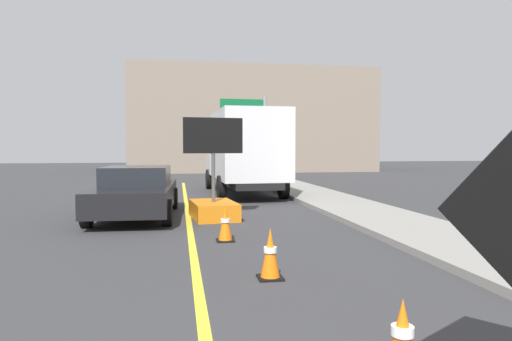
# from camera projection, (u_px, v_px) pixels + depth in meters

# --- Properties ---
(sidewalk_curb) EXTENTS (2.33, 48.00, 0.14)m
(sidewalk_curb) POSITION_uv_depth(u_px,v_px,m) (486.00, 254.00, 7.82)
(sidewalk_curb) COLOR gray
(sidewalk_curb) RESTS_ON ground
(lane_center_stripe) EXTENTS (0.14, 36.00, 0.01)m
(lane_center_stripe) POSITION_uv_depth(u_px,v_px,m) (196.00, 271.00, 6.99)
(lane_center_stripe) COLOR yellow
(lane_center_stripe) RESTS_ON ground
(arrow_board_trailer) EXTENTS (1.60, 1.91, 2.70)m
(arrow_board_trailer) POSITION_uv_depth(u_px,v_px,m) (213.00, 201.00, 12.19)
(arrow_board_trailer) COLOR orange
(arrow_board_trailer) RESTS_ON ground
(box_truck) EXTENTS (2.76, 7.34, 3.30)m
(box_truck) POSITION_uv_depth(u_px,v_px,m) (244.00, 150.00, 18.57)
(box_truck) COLOR black
(box_truck) RESTS_ON ground
(pickup_car) EXTENTS (2.25, 4.91, 1.38)m
(pickup_car) POSITION_uv_depth(u_px,v_px,m) (136.00, 191.00, 12.49)
(pickup_car) COLOR black
(pickup_car) RESTS_ON ground
(highway_guide_sign) EXTENTS (2.79, 0.25, 5.00)m
(highway_guide_sign) POSITION_uv_depth(u_px,v_px,m) (252.00, 122.00, 27.13)
(highway_guide_sign) COLOR gray
(highway_guide_sign) RESTS_ON ground
(far_building_block) EXTENTS (19.57, 9.02, 8.29)m
(far_building_block) POSITION_uv_depth(u_px,v_px,m) (250.00, 122.00, 38.81)
(far_building_block) COLOR gray
(far_building_block) RESTS_ON ground
(traffic_cone_near_sign) EXTENTS (0.36, 0.36, 0.64)m
(traffic_cone_near_sign) POSITION_uv_depth(u_px,v_px,m) (402.00, 337.00, 3.79)
(traffic_cone_near_sign) COLOR black
(traffic_cone_near_sign) RESTS_ON ground
(traffic_cone_mid_lane) EXTENTS (0.36, 0.36, 0.74)m
(traffic_cone_mid_lane) POSITION_uv_depth(u_px,v_px,m) (270.00, 254.00, 6.55)
(traffic_cone_mid_lane) COLOR black
(traffic_cone_mid_lane) RESTS_ON ground
(traffic_cone_far_lane) EXTENTS (0.36, 0.36, 0.75)m
(traffic_cone_far_lane) POSITION_uv_depth(u_px,v_px,m) (225.00, 223.00, 9.20)
(traffic_cone_far_lane) COLOR black
(traffic_cone_far_lane) RESTS_ON ground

